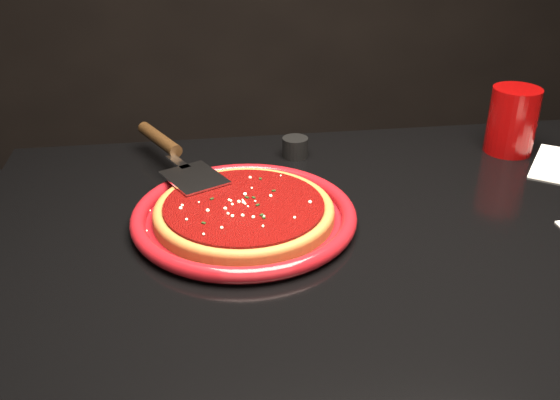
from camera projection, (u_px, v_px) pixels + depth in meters
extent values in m
cylinder|color=maroon|center=(244.00, 216.00, 0.96)|extent=(0.36, 0.36, 0.03)
cylinder|color=brown|center=(244.00, 213.00, 0.96)|extent=(0.29, 0.29, 0.01)
torus|color=brown|center=(244.00, 209.00, 0.95)|extent=(0.29, 0.29, 0.02)
cylinder|color=#5F0706|center=(244.00, 207.00, 0.95)|extent=(0.26, 0.26, 0.01)
cylinder|color=#7D0504|center=(512.00, 120.00, 1.18)|extent=(0.10, 0.10, 0.13)
cylinder|color=black|center=(295.00, 147.00, 1.18)|extent=(0.06, 0.06, 0.04)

